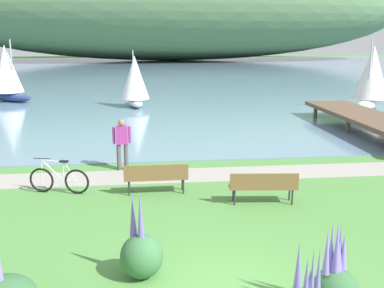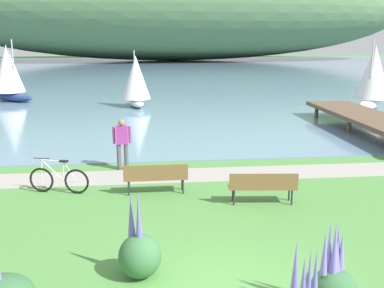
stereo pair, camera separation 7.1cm
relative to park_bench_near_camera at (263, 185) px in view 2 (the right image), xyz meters
name	(u,v)px [view 2 (the right image)]	position (x,y,z in m)	size (l,w,h in m)	color
bay_water	(153,73)	(-1.79, 44.38, -0.50)	(180.00, 80.00, 0.04)	#6B8EA8
distant_hillside	(172,8)	(2.39, 72.27, 8.59)	(85.39, 28.00, 18.14)	#4C7047
shoreline_path	(186,175)	(-1.79, 2.75, -0.52)	(60.00, 1.50, 0.01)	#A39E93
park_bench_near_camera	(263,185)	(0.00, 0.00, 0.00)	(1.84, 0.66, 0.88)	brown
park_bench_further_along	(156,176)	(-2.79, 1.13, 0.00)	(1.80, 0.48, 0.88)	brown
bicycle_leaning_near_bench	(59,179)	(-5.53, 1.49, -0.12)	(1.73, 0.49, 1.01)	black
person_at_shoreline	(122,141)	(-3.82, 3.66, 0.46)	(0.61, 0.24, 1.71)	#4C4C51
echium_bush_beside_closest	(140,253)	(-3.23, -3.46, -0.06)	(0.80, 0.80, 1.67)	#386B3D
echium_bush_far_cluster	(334,283)	(-0.09, -4.81, -0.07)	(0.74, 0.74, 1.54)	#386B3D
sailboat_nearest_to_shore	(9,72)	(-12.01, 20.83, 1.45)	(3.42, 3.06, 4.10)	navy
sailboat_mid_bay	(136,81)	(-3.49, 17.26, 1.14)	(2.02, 3.04, 3.45)	white
sailboat_toward_hillside	(373,76)	(10.70, 15.06, 1.47)	(3.25, 3.36, 4.14)	white
pier_dock	(370,118)	(7.21, 8.38, 0.17)	(2.40, 10.00, 0.80)	brown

